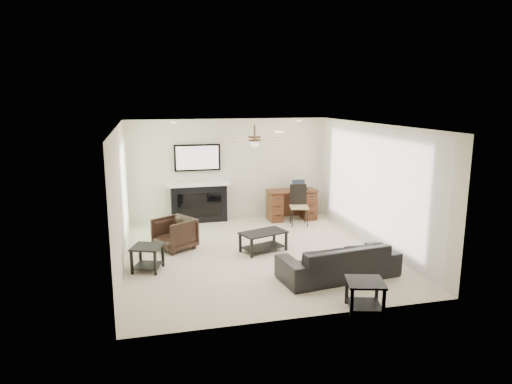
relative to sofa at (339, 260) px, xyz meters
The scene contains 10 objects.
room_shell 2.29m from the sofa, 119.31° to the left, with size 5.50×5.54×2.52m.
sofa is the anchor object (origin of this frame).
armchair 3.37m from the sofa, 140.41° to the left, with size 0.69×0.71×0.64m, color black.
coffee_table 1.84m from the sofa, 119.36° to the left, with size 0.90×0.50×0.40m, color black.
end_table_near 1.26m from the sofa, 96.84° to the right, with size 0.52×0.52×0.45m, color black.
end_table_left 3.34m from the sofa, 160.75° to the left, with size 0.50×0.50×0.45m, color black.
fireplace_unit 4.54m from the sofa, 114.59° to the left, with size 1.52×0.34×1.91m, color black.
desk 3.78m from the sofa, 83.88° to the left, with size 1.22×0.56×0.76m, color #39140E.
desk_chair 3.24m from the sofa, 82.84° to the left, with size 0.42×0.44×0.97m, color black.
laptop 3.83m from the sofa, 80.83° to the left, with size 0.33×0.24×0.23m, color black.
Camera 1 is at (-2.05, -8.29, 3.01)m, focal length 32.00 mm.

